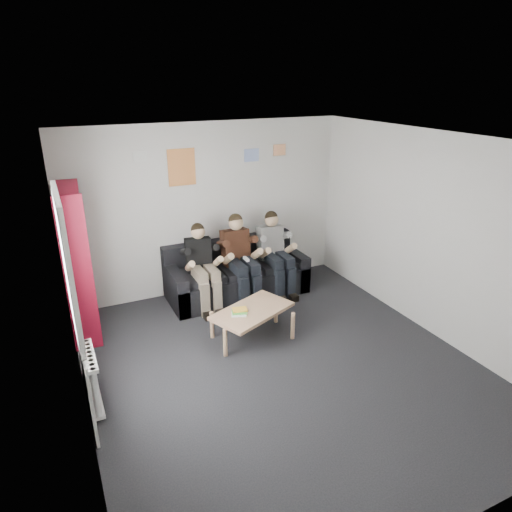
% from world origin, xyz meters
% --- Properties ---
extents(room_shell, '(5.00, 5.00, 5.00)m').
position_xyz_m(room_shell, '(0.00, 0.00, 1.35)').
color(room_shell, black).
rests_on(room_shell, ground).
extents(sofa, '(2.21, 0.90, 0.85)m').
position_xyz_m(sofa, '(0.28, 2.08, 0.31)').
color(sofa, black).
rests_on(sofa, ground).
extents(bookshelf, '(0.31, 0.92, 2.05)m').
position_xyz_m(bookshelf, '(-2.07, 1.85, 1.03)').
color(bookshelf, maroon).
rests_on(bookshelf, ground).
extents(coffee_table, '(1.08, 0.60, 0.43)m').
position_xyz_m(coffee_table, '(-0.06, 0.72, 0.38)').
color(coffee_table, tan).
rests_on(coffee_table, ground).
extents(game_cases, '(0.23, 0.20, 0.05)m').
position_xyz_m(game_cases, '(-0.25, 0.70, 0.46)').
color(game_cases, white).
rests_on(game_cases, coffee_table).
extents(person_left, '(0.38, 0.82, 1.29)m').
position_xyz_m(person_left, '(-0.34, 1.88, 0.65)').
color(person_left, black).
rests_on(person_left, sofa).
extents(person_middle, '(0.42, 0.89, 1.36)m').
position_xyz_m(person_middle, '(0.28, 1.88, 0.67)').
color(person_middle, '#452117').
rests_on(person_middle, sofa).
extents(person_right, '(0.40, 0.86, 1.32)m').
position_xyz_m(person_right, '(0.90, 1.88, 0.66)').
color(person_right, silver).
rests_on(person_right, sofa).
extents(radiator, '(0.10, 0.64, 0.60)m').
position_xyz_m(radiator, '(-2.15, 0.20, 0.35)').
color(radiator, white).
rests_on(radiator, ground).
extents(window, '(0.05, 1.30, 2.36)m').
position_xyz_m(window, '(-2.22, 0.20, 1.03)').
color(window, white).
rests_on(window, room_shell).
extents(poster_large, '(0.42, 0.01, 0.55)m').
position_xyz_m(poster_large, '(-0.40, 2.49, 2.05)').
color(poster_large, gold).
rests_on(poster_large, room_shell).
extents(poster_blue, '(0.25, 0.01, 0.20)m').
position_xyz_m(poster_blue, '(0.75, 2.49, 2.15)').
color(poster_blue, '#4178DE').
rests_on(poster_blue, room_shell).
extents(poster_pink, '(0.22, 0.01, 0.18)m').
position_xyz_m(poster_pink, '(1.25, 2.49, 2.20)').
color(poster_pink, '#C63E80').
rests_on(poster_pink, room_shell).
extents(poster_sign, '(0.20, 0.01, 0.14)m').
position_xyz_m(poster_sign, '(-1.00, 2.49, 2.25)').
color(poster_sign, silver).
rests_on(poster_sign, room_shell).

